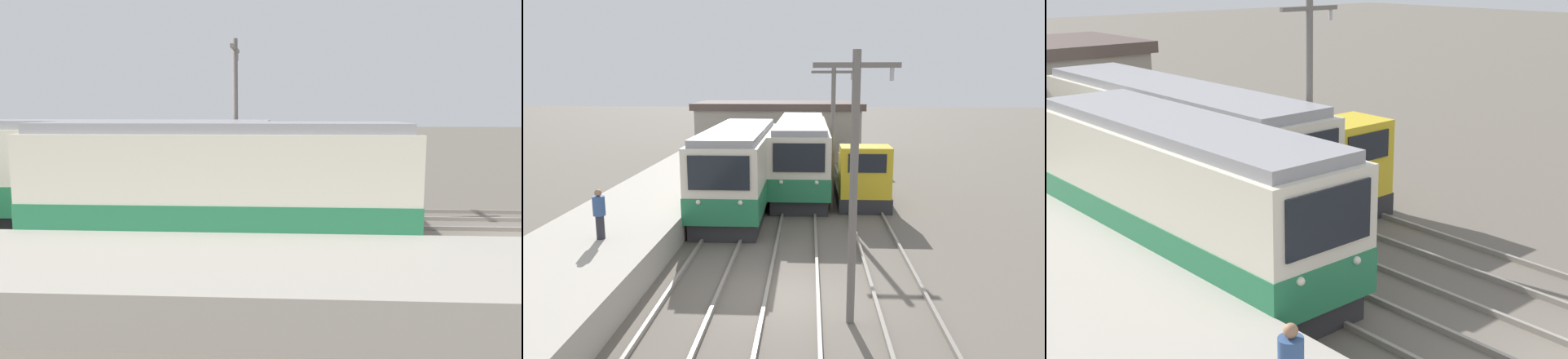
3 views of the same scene
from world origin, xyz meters
The scene contains 12 objects.
ground_plane centered at (0.00, 0.00, 0.00)m, with size 200.00×200.00×0.00m, color #665E54.
platform_left centered at (-6.25, 0.00, 0.52)m, with size 4.50×54.00×1.04m, color #ADA599.
track_left centered at (-2.60, 0.00, 0.07)m, with size 1.54×60.00×0.14m.
track_center centered at (0.20, 0.00, 0.07)m, with size 1.54×60.00×0.14m.
track_right centered at (3.20, 0.00, 0.07)m, with size 1.54×60.00×0.14m.
commuter_train_left centered at (-2.60, 9.75, 1.77)m, with size 2.84×10.76×3.82m.
commuter_train_center centered at (0.20, 14.66, 1.76)m, with size 2.84×12.98×3.81m.
shunting_locomotive centered at (3.20, 11.30, 1.21)m, with size 2.40×5.48×3.00m.
catenary_mast_near centered at (1.71, -1.42, 3.64)m, with size 2.00×0.20×6.65m.
catenary_mast_mid centered at (1.71, 9.78, 3.64)m, with size 2.00×0.20×6.65m.
person_on_platform centered at (-5.90, 1.75, 1.91)m, with size 0.38×0.38×1.60m.
station_building centered at (-1.66, 26.00, 2.15)m, with size 12.60×6.30×4.26m.
Camera 2 is at (0.63, -13.30, 5.98)m, focal length 35.00 mm.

